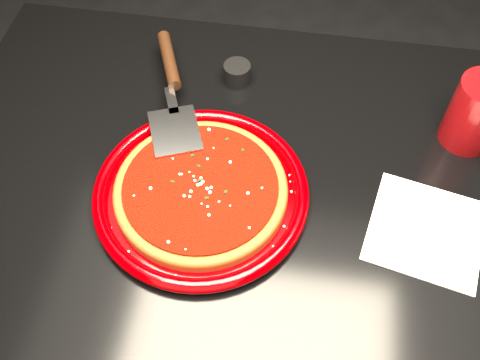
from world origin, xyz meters
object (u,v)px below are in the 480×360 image
object	(u,v)px
plate	(201,192)
ramekin	(237,73)
pizza_server	(173,91)
table	(263,279)
cup	(476,113)

from	to	relation	value
plate	ramekin	xyz separation A→B (m)	(0.01, 0.28, 0.01)
pizza_server	plate	bearing A→B (deg)	-86.99
table	plate	bearing A→B (deg)	-159.23
table	cup	world-z (taller)	cup
plate	pizza_server	size ratio (longest dim) A/B	1.02
table	cup	xyz separation A→B (m)	(0.33, 0.16, 0.44)
cup	ramekin	size ratio (longest dim) A/B	2.49
plate	pizza_server	distance (m)	0.21
plate	ramekin	distance (m)	0.28
ramekin	table	bearing A→B (deg)	-67.76
plate	ramekin	bearing A→B (deg)	86.91
table	plate	size ratio (longest dim) A/B	3.37
table	pizza_server	xyz separation A→B (m)	(-0.20, 0.15, 0.42)
ramekin	pizza_server	bearing A→B (deg)	-139.48
table	plate	distance (m)	0.41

